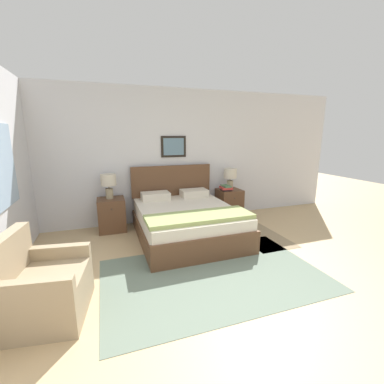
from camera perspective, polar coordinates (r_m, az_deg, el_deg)
ground_plane at (r=2.89m, az=14.95°, el=-24.57°), size 16.00×16.00×0.00m
wall_back at (r=5.21m, az=-3.98°, el=7.95°), size 7.45×0.09×2.60m
area_rug_main at (r=3.40m, az=4.84°, el=-17.86°), size 2.71×1.71×0.01m
area_rug_bedside at (r=4.72m, az=14.50°, el=-9.16°), size 0.71×1.33×0.01m
bed at (r=4.41m, az=-1.27°, el=-6.30°), size 1.60×1.95×1.13m
armchair at (r=2.99m, az=-30.35°, el=-18.03°), size 0.81×0.87×0.84m
nightstand_near_window at (r=4.91m, az=-17.41°, el=-4.82°), size 0.47×0.47×0.60m
nightstand_by_door at (r=5.50m, az=8.23°, el=-2.50°), size 0.47×0.47×0.60m
table_lamp_near_window at (r=4.80m, az=-18.04°, el=2.04°), size 0.27×0.27×0.44m
table_lamp_by_door at (r=5.41m, az=8.48°, el=3.68°), size 0.27×0.27×0.44m
book_thick_bottom at (r=5.34m, az=7.55°, el=0.54°), size 0.19×0.23×0.03m
book_hardcover_middle at (r=5.33m, az=7.56°, el=0.93°), size 0.26×0.31×0.04m
book_novel_upper at (r=5.33m, az=7.57°, el=1.32°), size 0.15×0.26×0.03m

